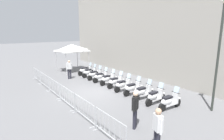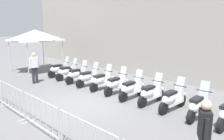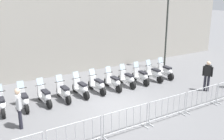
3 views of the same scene
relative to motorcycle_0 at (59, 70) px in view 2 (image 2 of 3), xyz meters
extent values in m
plane|color=slate|center=(4.89, -2.24, -0.45)|extent=(120.00, 120.00, 0.00)
cylinder|color=black|center=(0.07, 0.70, -0.21)|extent=(0.19, 0.49, 0.48)
cylinder|color=black|center=(-0.05, -0.54, -0.21)|extent=(0.19, 0.49, 0.48)
cube|color=white|center=(0.01, 0.08, -0.17)|extent=(0.37, 0.89, 0.10)
ellipsoid|color=white|center=(-0.02, -0.20, 0.07)|extent=(0.44, 0.87, 0.40)
cube|color=black|center=(-0.02, -0.17, 0.29)|extent=(0.34, 0.63, 0.10)
cube|color=white|center=(0.05, 0.51, 0.10)|extent=(0.35, 0.17, 0.60)
cylinder|color=black|center=(0.05, 0.51, 0.43)|extent=(0.56, 0.09, 0.04)
cube|color=silver|center=(0.06, 0.56, 0.61)|extent=(0.33, 0.17, 0.35)
cube|color=white|center=(0.07, 0.70, 0.06)|extent=(0.23, 0.34, 0.06)
cylinder|color=black|center=(1.05, 0.58, -0.21)|extent=(0.18, 0.49, 0.48)
cylinder|color=black|center=(0.95, -0.65, -0.21)|extent=(0.18, 0.49, 0.48)
cube|color=white|center=(1.00, -0.03, -0.17)|extent=(0.35, 0.89, 0.10)
ellipsoid|color=white|center=(0.98, -0.31, 0.07)|extent=(0.43, 0.87, 0.40)
cube|color=black|center=(0.98, -0.28, 0.29)|extent=(0.33, 0.62, 0.10)
cube|color=white|center=(1.03, 0.40, 0.10)|extent=(0.35, 0.17, 0.60)
cylinder|color=black|center=(1.03, 0.40, 0.43)|extent=(0.56, 0.08, 0.04)
cube|color=silver|center=(1.04, 0.45, 0.61)|extent=(0.33, 0.17, 0.35)
cube|color=white|center=(1.05, 0.58, 0.06)|extent=(0.23, 0.34, 0.06)
cylinder|color=black|center=(1.99, 0.52, -0.21)|extent=(0.14, 0.48, 0.48)
cylinder|color=black|center=(2.00, -0.72, -0.21)|extent=(0.14, 0.48, 0.48)
cube|color=white|center=(1.99, -0.10, -0.17)|extent=(0.29, 0.87, 0.10)
ellipsoid|color=white|center=(1.99, -0.38, 0.07)|extent=(0.37, 0.84, 0.40)
cube|color=black|center=(1.99, -0.35, 0.29)|extent=(0.29, 0.60, 0.10)
cube|color=white|center=(1.99, 0.33, 0.10)|extent=(0.34, 0.14, 0.60)
cylinder|color=black|center=(1.99, 0.33, 0.43)|extent=(0.56, 0.04, 0.04)
cube|color=silver|center=(1.99, 0.38, 0.61)|extent=(0.32, 0.14, 0.35)
cube|color=white|center=(1.99, 0.52, 0.06)|extent=(0.20, 0.32, 0.06)
cylinder|color=black|center=(3.00, 0.46, -0.21)|extent=(0.15, 0.48, 0.48)
cylinder|color=black|center=(2.97, -0.78, -0.21)|extent=(0.15, 0.48, 0.48)
cube|color=white|center=(2.99, -0.16, -0.17)|extent=(0.30, 0.87, 0.10)
ellipsoid|color=white|center=(2.98, -0.43, 0.07)|extent=(0.38, 0.85, 0.40)
cube|color=black|center=(2.98, -0.40, 0.29)|extent=(0.29, 0.61, 0.10)
cube|color=white|center=(3.00, 0.28, 0.10)|extent=(0.34, 0.15, 0.60)
cylinder|color=black|center=(3.00, 0.28, 0.43)|extent=(0.56, 0.05, 0.04)
cube|color=silver|center=(3.00, 0.33, 0.61)|extent=(0.32, 0.15, 0.35)
cube|color=white|center=(3.00, 0.46, 0.06)|extent=(0.21, 0.32, 0.06)
cylinder|color=black|center=(3.97, 0.48, -0.21)|extent=(0.15, 0.48, 0.48)
cylinder|color=black|center=(3.99, -0.76, -0.21)|extent=(0.15, 0.48, 0.48)
cube|color=white|center=(3.98, -0.14, -0.17)|extent=(0.29, 0.87, 0.10)
ellipsoid|color=white|center=(3.99, -0.42, 0.07)|extent=(0.37, 0.85, 0.40)
cube|color=black|center=(3.99, -0.39, 0.29)|extent=(0.29, 0.60, 0.10)
cube|color=white|center=(3.97, 0.29, 0.10)|extent=(0.34, 0.15, 0.60)
cylinder|color=black|center=(3.97, 0.29, 0.43)|extent=(0.56, 0.05, 0.04)
cube|color=silver|center=(3.97, 0.34, 0.61)|extent=(0.32, 0.14, 0.35)
cube|color=white|center=(3.97, 0.48, 0.06)|extent=(0.21, 0.32, 0.06)
cylinder|color=black|center=(4.96, 0.46, -0.21)|extent=(0.15, 0.48, 0.48)
cylinder|color=black|center=(4.99, -0.78, -0.21)|extent=(0.15, 0.48, 0.48)
cube|color=white|center=(4.98, -0.16, -0.17)|extent=(0.30, 0.87, 0.10)
ellipsoid|color=white|center=(4.98, -0.44, 0.07)|extent=(0.38, 0.85, 0.40)
cube|color=black|center=(4.98, -0.41, 0.29)|extent=(0.29, 0.61, 0.10)
cube|color=white|center=(4.97, 0.27, 0.10)|extent=(0.34, 0.15, 0.60)
cylinder|color=black|center=(4.97, 0.27, 0.43)|extent=(0.56, 0.05, 0.04)
cube|color=silver|center=(4.97, 0.32, 0.61)|extent=(0.32, 0.15, 0.35)
cube|color=white|center=(4.96, 0.46, 0.06)|extent=(0.21, 0.32, 0.06)
cylinder|color=black|center=(5.98, 0.35, -0.21)|extent=(0.15, 0.48, 0.48)
cylinder|color=black|center=(5.96, -0.89, -0.21)|extent=(0.15, 0.48, 0.48)
cube|color=white|center=(5.97, -0.27, -0.17)|extent=(0.29, 0.87, 0.10)
ellipsoid|color=white|center=(5.96, -0.55, 0.07)|extent=(0.37, 0.85, 0.40)
cube|color=black|center=(5.96, -0.52, 0.29)|extent=(0.29, 0.60, 0.10)
cube|color=white|center=(5.97, 0.16, 0.10)|extent=(0.34, 0.14, 0.60)
cylinder|color=black|center=(5.97, 0.16, 0.43)|extent=(0.56, 0.04, 0.04)
cube|color=silver|center=(5.97, 0.21, 0.61)|extent=(0.32, 0.14, 0.35)
cube|color=white|center=(5.98, 0.35, 0.06)|extent=(0.20, 0.32, 0.06)
cylinder|color=black|center=(6.99, 0.35, -0.21)|extent=(0.16, 0.49, 0.48)
cylinder|color=black|center=(6.94, -0.89, -0.21)|extent=(0.16, 0.49, 0.48)
cube|color=white|center=(6.96, -0.27, -0.17)|extent=(0.31, 0.88, 0.10)
ellipsoid|color=white|center=(6.95, -0.55, 0.07)|extent=(0.39, 0.85, 0.40)
cube|color=black|center=(6.95, -0.52, 0.29)|extent=(0.30, 0.61, 0.10)
cube|color=white|center=(6.98, 0.16, 0.10)|extent=(0.35, 0.15, 0.60)
cylinder|color=black|center=(6.98, 0.16, 0.43)|extent=(0.56, 0.06, 0.04)
cube|color=silver|center=(6.98, 0.21, 0.61)|extent=(0.33, 0.15, 0.35)
cube|color=white|center=(6.99, 0.35, 0.06)|extent=(0.21, 0.33, 0.06)
cylinder|color=black|center=(8.00, 0.29, -0.21)|extent=(0.18, 0.49, 0.48)
cylinder|color=black|center=(7.91, -0.95, -0.21)|extent=(0.18, 0.49, 0.48)
cube|color=white|center=(7.96, -0.33, -0.17)|extent=(0.35, 0.89, 0.10)
ellipsoid|color=white|center=(7.93, -0.61, 0.07)|extent=(0.42, 0.87, 0.40)
cube|color=black|center=(7.94, -0.58, 0.29)|extent=(0.33, 0.62, 0.10)
cube|color=white|center=(7.99, 0.10, 0.10)|extent=(0.35, 0.17, 0.60)
cylinder|color=black|center=(7.99, 0.10, 0.43)|extent=(0.56, 0.08, 0.04)
cube|color=silver|center=(7.99, 0.15, 0.61)|extent=(0.33, 0.16, 0.35)
cube|color=white|center=(8.00, 0.29, 0.06)|extent=(0.22, 0.33, 0.06)
cylinder|color=black|center=(8.94, 0.24, -0.21)|extent=(0.15, 0.48, 0.48)
cylinder|color=black|center=(8.96, -1.00, -0.21)|extent=(0.15, 0.48, 0.48)
cube|color=white|center=(8.95, -0.38, -0.17)|extent=(0.29, 0.87, 0.10)
ellipsoid|color=white|center=(8.95, -0.66, 0.07)|extent=(0.37, 0.84, 0.40)
cube|color=black|center=(8.95, -0.63, 0.29)|extent=(0.29, 0.60, 0.10)
cube|color=white|center=(8.94, 0.05, 0.10)|extent=(0.34, 0.14, 0.60)
cylinder|color=black|center=(8.94, 0.05, 0.43)|extent=(0.56, 0.04, 0.04)
cube|color=silver|center=(8.94, 0.10, 0.61)|extent=(0.32, 0.14, 0.35)
cube|color=white|center=(8.94, 0.24, 0.06)|extent=(0.20, 0.32, 0.06)
cylinder|color=black|center=(9.89, -1.00, -0.21)|extent=(0.18, 0.49, 0.48)
cube|color=#B2B5B7|center=(2.48, -4.56, -0.43)|extent=(0.06, 0.44, 0.04)
cylinder|color=#B2B5B7|center=(2.57, -4.56, 0.07)|extent=(0.04, 0.04, 1.05)
cube|color=#B2B5B7|center=(2.77, -4.57, -0.43)|extent=(0.06, 0.44, 0.04)
cube|color=#B2B5B7|center=(4.66, -4.64, -0.43)|extent=(0.06, 0.44, 0.04)
cylinder|color=#B2B5B7|center=(2.69, -4.57, 0.07)|extent=(0.04, 0.04, 1.05)
cylinder|color=#B2B5B7|center=(4.74, -4.65, 0.07)|extent=(0.04, 0.04, 1.05)
cylinder|color=#B2B5B7|center=(3.71, -4.61, 0.60)|extent=(2.05, 0.12, 0.04)
cylinder|color=#B2B5B7|center=(3.71, -4.61, -0.27)|extent=(2.05, 0.12, 0.04)
cylinder|color=#B2B5B7|center=(3.03, -4.58, 0.16)|extent=(0.02, 0.02, 0.87)
cylinder|color=#B2B5B7|center=(3.37, -4.59, 0.16)|extent=(0.02, 0.02, 0.87)
cylinder|color=#B2B5B7|center=(3.71, -4.61, 0.16)|extent=(0.02, 0.02, 0.87)
cylinder|color=#B2B5B7|center=(4.05, -4.62, 0.16)|extent=(0.02, 0.02, 0.87)
cylinder|color=#B2B5B7|center=(4.40, -4.63, 0.16)|extent=(0.02, 0.02, 0.87)
cube|color=#B2B5B7|center=(4.94, -4.66, -0.43)|extent=(0.06, 0.44, 0.04)
cylinder|color=#B2B5B7|center=(4.86, -4.65, 0.07)|extent=(0.04, 0.04, 1.05)
cylinder|color=#B2B5B7|center=(6.91, -4.73, 0.07)|extent=(0.04, 0.04, 1.05)
cylinder|color=#B2B5B7|center=(5.88, -4.69, 0.60)|extent=(2.05, 0.12, 0.04)
cylinder|color=#B2B5B7|center=(5.88, -4.69, -0.27)|extent=(2.05, 0.12, 0.04)
cylinder|color=#B2B5B7|center=(5.20, -4.67, 0.16)|extent=(0.02, 0.02, 0.87)
cylinder|color=#B2B5B7|center=(5.54, -4.68, 0.16)|extent=(0.02, 0.02, 0.87)
cylinder|color=#B2B5B7|center=(5.88, -4.69, 0.16)|extent=(0.02, 0.02, 0.87)
cylinder|color=#B2B5B7|center=(6.23, -4.71, 0.16)|extent=(0.02, 0.02, 0.87)
cylinder|color=#B2B5B7|center=(6.57, -4.72, 0.16)|extent=(0.02, 0.02, 0.87)
cylinder|color=#B2B5B7|center=(7.03, -4.74, 0.07)|extent=(0.04, 0.04, 1.05)
cylinder|color=#B2B5B7|center=(8.06, -4.78, 0.60)|extent=(2.05, 0.12, 0.04)
cylinder|color=#B2B5B7|center=(7.37, -4.75, 0.16)|extent=(0.02, 0.02, 0.87)
cylinder|color=#B2B5B7|center=(7.71, -4.77, 0.16)|extent=(0.02, 0.02, 0.87)
cylinder|color=#B2B5B7|center=(8.06, -4.78, 0.16)|extent=(0.02, 0.02, 0.87)
cylinder|color=#23232D|center=(0.36, -1.77, 0.00)|extent=(0.14, 0.14, 0.90)
cylinder|color=#23232D|center=(0.33, -1.94, 0.00)|extent=(0.14, 0.14, 0.90)
cube|color=silver|center=(0.34, -1.85, 0.75)|extent=(0.28, 0.39, 0.60)
sphere|color=beige|center=(0.34, -1.85, 1.17)|extent=(0.22, 0.22, 0.22)
cylinder|color=silver|center=(0.39, -1.63, 0.70)|extent=(0.09, 0.09, 0.55)
cylinder|color=silver|center=(0.30, -2.08, 0.70)|extent=(0.09, 0.09, 0.55)
cube|color=black|center=(10.20, -3.41, 0.75)|extent=(0.37, 0.42, 0.60)
sphere|color=beige|center=(10.20, -3.41, 1.17)|extent=(0.22, 0.22, 0.22)
cylinder|color=black|center=(10.31, -3.61, 0.70)|extent=(0.09, 0.09, 0.55)
cylinder|color=black|center=(10.09, -3.21, 0.70)|extent=(0.09, 0.09, 0.55)
cylinder|color=silver|center=(-3.82, -1.42, 0.62)|extent=(0.06, 0.06, 2.15)
cylinder|color=silver|center=(-1.22, -1.42, 0.62)|extent=(0.06, 0.06, 2.15)
cylinder|color=silver|center=(-3.82, 1.17, 0.62)|extent=(0.06, 0.06, 2.15)
cylinder|color=silver|center=(-1.22, 1.17, 0.62)|extent=(0.06, 0.06, 2.15)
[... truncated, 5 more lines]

